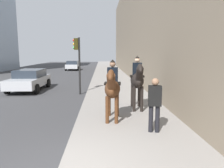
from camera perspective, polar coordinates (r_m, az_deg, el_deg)
name	(u,v)px	position (r m, az deg, el deg)	size (l,w,h in m)	color
mounted_horse_near	(112,88)	(7.54, 0.11, -0.99)	(2.15, 0.72, 2.23)	#4C2B16
mounted_horse_far	(137,80)	(9.08, 6.93, 1.16)	(2.15, 0.64, 2.33)	black
pedestrian_greeting	(155,102)	(6.55, 11.60, -4.73)	(0.32, 0.44, 1.70)	black
car_near_lane	(73,65)	(32.69, -10.68, 5.08)	(3.92, 2.02, 1.44)	#B7BABF
car_mid_lane	(30,79)	(15.66, -21.64, 1.18)	(4.43, 2.12, 1.44)	#B7BABF
traffic_light_near_curb	(78,56)	(13.10, -9.35, 7.47)	(0.20, 0.44, 3.53)	black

